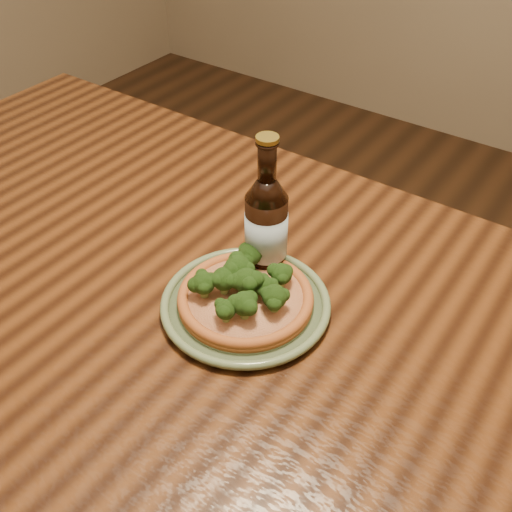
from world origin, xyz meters
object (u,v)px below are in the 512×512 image
Objects in this scene: plate at (246,304)px; beer_bottle at (266,226)px; table at (179,309)px; pizza at (245,294)px.

plate is 0.13m from beer_bottle.
plate is at bearing -1.73° from table.
table is 7.48× the size of pizza.
table is at bearing -127.33° from beer_bottle.
beer_bottle is at bearing 35.72° from table.
table is 0.20m from pizza.
pizza reaches higher than plate.
pizza is 0.12m from beer_bottle.
pizza is at bearing -57.54° from beer_bottle.
pizza is (-0.00, 0.00, 0.02)m from plate.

